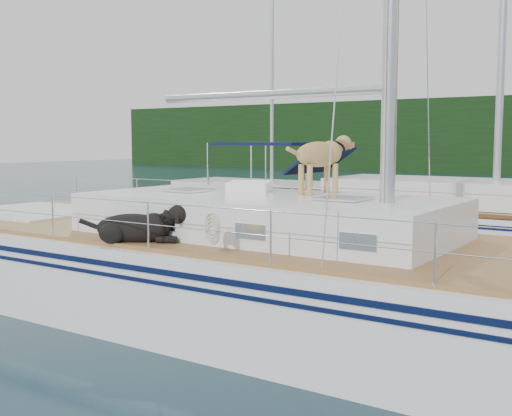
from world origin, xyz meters
The scene contains 4 objects.
ground centered at (0.00, 0.00, 0.00)m, with size 120.00×120.00×0.00m, color black.
main_sailboat centered at (0.10, 0.00, 0.68)m, with size 12.00×3.91×14.01m.
neighbor_sailboat centered at (0.06, 6.62, 0.63)m, with size 11.00×3.50×13.30m.
bg_boat_west centered at (-8.00, 14.00, 0.45)m, with size 8.00×3.00×11.65m.
Camera 1 is at (5.68, -7.52, 2.58)m, focal length 45.00 mm.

